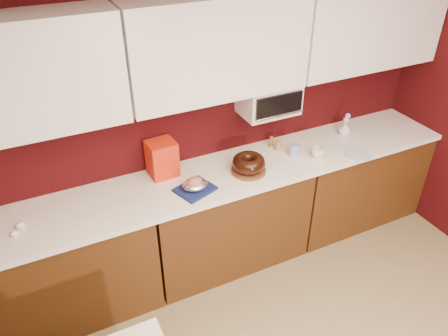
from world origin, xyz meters
name	(u,v)px	position (x,y,z in m)	size (l,w,h in m)	color
wall_back	(209,116)	(0.00, 2.25, 1.25)	(4.00, 0.02, 2.50)	#350709
base_cabinet_left	(62,270)	(-1.33, 1.94, 0.43)	(1.31, 0.58, 0.86)	#45260D
base_cabinet_center	(226,219)	(0.00, 1.94, 0.43)	(1.31, 0.58, 0.86)	#45260D
base_cabinet_right	(352,179)	(1.33, 1.94, 0.43)	(1.31, 0.58, 0.86)	#45260D
countertop	(226,175)	(0.00, 1.94, 0.88)	(4.00, 0.62, 0.04)	white
upper_cabinet_left	(8,79)	(-1.33, 2.08, 1.85)	(1.31, 0.33, 0.70)	white
upper_cabinet_center	(217,47)	(0.00, 2.08, 1.85)	(1.31, 0.33, 0.70)	white
upper_cabinet_right	(369,24)	(1.33, 2.08, 1.85)	(1.31, 0.33, 0.70)	white
toaster_oven	(268,98)	(0.45, 2.10, 1.38)	(0.45, 0.30, 0.25)	white
toaster_oven_door	(279,106)	(0.45, 1.94, 1.38)	(0.40, 0.02, 0.18)	black
toaster_oven_handle	(280,116)	(0.45, 1.93, 1.30)	(0.02, 0.02, 0.42)	silver
cake_base	(248,170)	(0.16, 1.87, 0.91)	(0.27, 0.27, 0.03)	brown
bundt_cake	(249,163)	(0.16, 1.87, 0.98)	(0.26, 0.26, 0.11)	black
navy_towel	(195,189)	(-0.31, 1.83, 0.91)	(0.26, 0.22, 0.02)	navy
foil_ham_nest	(195,184)	(-0.31, 1.83, 0.96)	(0.19, 0.16, 0.07)	white
roasted_ham	(195,182)	(-0.31, 1.83, 0.98)	(0.11, 0.09, 0.07)	#B56B52
pandoro_box	(162,158)	(-0.45, 2.13, 1.04)	(0.21, 0.19, 0.28)	#B60C0F
dark_pan	(247,159)	(0.22, 2.01, 0.92)	(0.20, 0.20, 0.03)	black
coffee_mug	(318,151)	(0.78, 1.82, 0.95)	(0.09, 0.09, 0.10)	silver
blue_jar	(294,150)	(0.62, 1.93, 0.95)	(0.08, 0.08, 0.10)	#1B3698
flower_vase	(345,128)	(1.22, 2.03, 0.96)	(0.09, 0.09, 0.13)	silver
flower_pink	(346,120)	(1.22, 2.03, 1.05)	(0.05, 0.05, 0.05)	pink
flower_blue	(348,116)	(1.25, 2.05, 1.07)	(0.05, 0.05, 0.05)	#8DBDE1
china_plate	(358,155)	(1.09, 1.69, 0.91)	(0.22, 0.22, 0.01)	silver
amber_bottle	(271,141)	(0.52, 2.14, 0.95)	(0.03, 0.03, 0.09)	brown
paper_cup	(278,145)	(0.55, 2.06, 0.94)	(0.05, 0.05, 0.08)	#9C6F46
egg_left	(14,234)	(-1.54, 1.87, 0.92)	(0.05, 0.04, 0.04)	silver
egg_right	(20,225)	(-1.50, 1.94, 0.92)	(0.06, 0.05, 0.05)	silver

